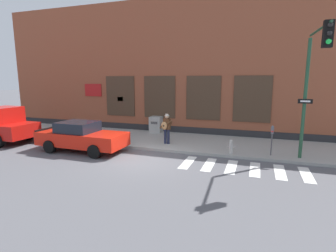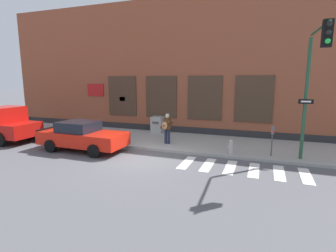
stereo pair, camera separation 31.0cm
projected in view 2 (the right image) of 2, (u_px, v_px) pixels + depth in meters
name	position (u px, v px, depth m)	size (l,w,h in m)	color
ground_plane	(144.00, 159.00, 12.20)	(160.00, 160.00, 0.00)	#56565B
sidewalk	(171.00, 141.00, 15.68)	(28.00, 4.50, 0.14)	#9E9E99
building_backdrop	(191.00, 69.00, 18.84)	(28.00, 4.06, 8.90)	brown
crosswalk	(242.00, 169.00, 10.90)	(5.20, 1.90, 0.01)	silver
red_car	(82.00, 136.00, 13.64)	(4.63, 2.04, 1.53)	red
busker	(167.00, 127.00, 14.46)	(0.72, 0.58, 1.68)	#1E233D
traffic_light	(313.00, 74.00, 10.21)	(0.60, 2.97, 5.47)	#234C33
parking_meter	(272.00, 136.00, 12.13)	(0.13, 0.11, 1.44)	#47474C
utility_box	(157.00, 124.00, 17.79)	(0.77, 0.71, 1.07)	#ADADA8
fire_hydrant	(231.00, 147.00, 12.57)	(0.38, 0.20, 0.70)	#B2ADA8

